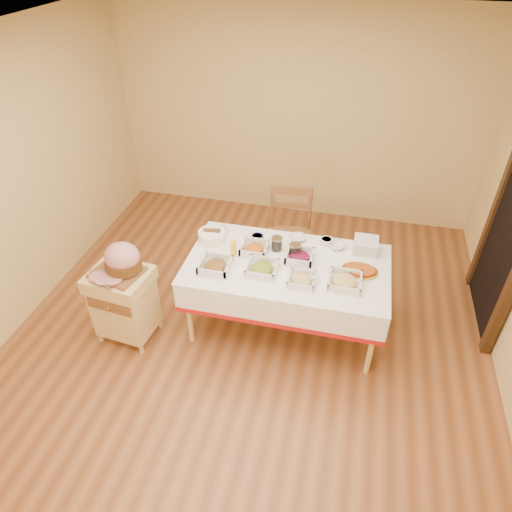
{
  "coord_description": "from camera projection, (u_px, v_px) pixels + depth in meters",
  "views": [
    {
      "loc": [
        0.77,
        -2.91,
        3.28
      ],
      "look_at": [
        0.03,
        0.2,
        0.87
      ],
      "focal_mm": 32.0,
      "sensor_mm": 36.0,
      "label": 1
    }
  ],
  "objects": [
    {
      "name": "small_bowl_left",
      "position": [
        221.0,
        230.0,
        4.47
      ],
      "size": [
        0.13,
        0.13,
        0.06
      ],
      "color": "silver",
      "rests_on": "dining_table"
    },
    {
      "name": "serving_dish_d",
      "position": [
        345.0,
        281.0,
        3.85
      ],
      "size": [
        0.28,
        0.28,
        0.1
      ],
      "color": "silver",
      "rests_on": "dining_table"
    },
    {
      "name": "bowl_white_imported",
      "position": [
        297.0,
        238.0,
        4.39
      ],
      "size": [
        0.21,
        0.21,
        0.04
      ],
      "primitive_type": "imported",
      "rotation": [
        0.0,
        0.0,
        0.43
      ],
      "color": "silver",
      "rests_on": "dining_table"
    },
    {
      "name": "room_shell",
      "position": [
        246.0,
        227.0,
        3.6
      ],
      "size": [
        5.0,
        5.0,
        5.0
      ],
      "color": "brown",
      "rests_on": "ground"
    },
    {
      "name": "brass_platter",
      "position": [
        360.0,
        271.0,
        3.99
      ],
      "size": [
        0.31,
        0.22,
        0.04
      ],
      "color": "#BD8435",
      "rests_on": "dining_table"
    },
    {
      "name": "preserve_jar_right",
      "position": [
        295.0,
        251.0,
        4.15
      ],
      "size": [
        0.1,
        0.1,
        0.13
      ],
      "color": "silver",
      "rests_on": "dining_table"
    },
    {
      "name": "bowl_small_imported",
      "position": [
        337.0,
        245.0,
        4.28
      ],
      "size": [
        0.2,
        0.2,
        0.05
      ],
      "primitive_type": "imported",
      "rotation": [
        0.0,
        0.0,
        -0.25
      ],
      "color": "silver",
      "rests_on": "dining_table"
    },
    {
      "name": "serving_dish_f",
      "position": [
        300.0,
        257.0,
        4.12
      ],
      "size": [
        0.26,
        0.24,
        0.12
      ],
      "color": "silver",
      "rests_on": "dining_table"
    },
    {
      "name": "small_bowl_right",
      "position": [
        326.0,
        241.0,
        4.32
      ],
      "size": [
        0.12,
        0.12,
        0.06
      ],
      "color": "silver",
      "rests_on": "dining_table"
    },
    {
      "name": "bread_basket",
      "position": [
        212.0,
        236.0,
        4.36
      ],
      "size": [
        0.27,
        0.27,
        0.12
      ],
      "color": "white",
      "rests_on": "dining_table"
    },
    {
      "name": "small_bowl_mid",
      "position": [
        257.0,
        237.0,
        4.38
      ],
      "size": [
        0.12,
        0.12,
        0.05
      ],
      "color": "navy",
      "rests_on": "dining_table"
    },
    {
      "name": "mustard_bottle",
      "position": [
        233.0,
        247.0,
        4.17
      ],
      "size": [
        0.05,
        0.05,
        0.17
      ],
      "color": "yellow",
      "rests_on": "dining_table"
    },
    {
      "name": "serving_dish_c",
      "position": [
        302.0,
        280.0,
        3.87
      ],
      "size": [
        0.23,
        0.23,
        0.09
      ],
      "color": "silver",
      "rests_on": "dining_table"
    },
    {
      "name": "serving_dish_a",
      "position": [
        215.0,
        266.0,
        4.01
      ],
      "size": [
        0.27,
        0.27,
        0.12
      ],
      "color": "silver",
      "rests_on": "dining_table"
    },
    {
      "name": "dining_table",
      "position": [
        287.0,
        277.0,
        4.19
      ],
      "size": [
        1.82,
        1.02,
        0.76
      ],
      "color": "#DDC079",
      "rests_on": "ground"
    },
    {
      "name": "ham_on_board",
      "position": [
        122.0,
        261.0,
        3.94
      ],
      "size": [
        0.44,
        0.42,
        0.29
      ],
      "color": "brown",
      "rests_on": "butcher_cart"
    },
    {
      "name": "preserve_jar_left",
      "position": [
        277.0,
        244.0,
        4.23
      ],
      "size": [
        0.11,
        0.11,
        0.13
      ],
      "color": "silver",
      "rests_on": "dining_table"
    },
    {
      "name": "butcher_cart",
      "position": [
        124.0,
        301.0,
        4.19
      ],
      "size": [
        0.57,
        0.49,
        0.75
      ],
      "color": "#DDC079",
      "rests_on": "ground"
    },
    {
      "name": "serving_dish_b",
      "position": [
        262.0,
        268.0,
        3.99
      ],
      "size": [
        0.26,
        0.26,
        0.11
      ],
      "color": "silver",
      "rests_on": "dining_table"
    },
    {
      "name": "dining_chair",
      "position": [
        289.0,
        235.0,
        4.86
      ],
      "size": [
        0.51,
        0.49,
        1.04
      ],
      "color": "brown",
      "rests_on": "ground"
    },
    {
      "name": "serving_dish_e",
      "position": [
        254.0,
        249.0,
        4.22
      ],
      "size": [
        0.25,
        0.24,
        0.12
      ],
      "color": "silver",
      "rests_on": "dining_table"
    },
    {
      "name": "plate_stack",
      "position": [
        366.0,
        245.0,
        4.22
      ],
      "size": [
        0.22,
        0.22,
        0.12
      ],
      "color": "silver",
      "rests_on": "dining_table"
    }
  ]
}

